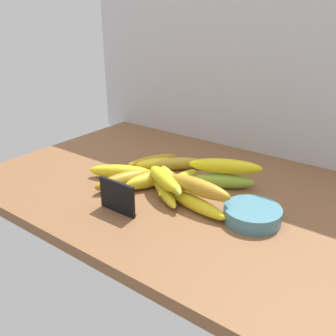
{
  "coord_description": "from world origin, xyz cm",
  "views": [
    {
      "loc": [
        58.11,
        -80.29,
        51.18
      ],
      "look_at": [
        -1.4,
        -0.93,
        8.0
      ],
      "focal_mm": 40.48,
      "sensor_mm": 36.0,
      "label": 1
    }
  ],
  "objects_px": {
    "fruit_bowl": "(252,214)",
    "banana_0": "(151,180)",
    "banana_6": "(121,172)",
    "banana_4": "(153,161)",
    "banana_13": "(170,180)",
    "banana_2": "(179,183)",
    "banana_7": "(162,164)",
    "banana_10": "(225,166)",
    "banana_3": "(175,164)",
    "banana_1": "(195,204)",
    "banana_11": "(163,179)",
    "banana_12": "(198,187)",
    "chalkboard_sign": "(117,198)",
    "banana_9": "(223,181)",
    "banana_8": "(125,180)",
    "banana_5": "(164,191)"
  },
  "relations": [
    {
      "from": "banana_3",
      "to": "chalkboard_sign",
      "type": "bearing_deg",
      "value": -82.46
    },
    {
      "from": "banana_5",
      "to": "banana_11",
      "type": "relative_size",
      "value": 1.21
    },
    {
      "from": "banana_5",
      "to": "banana_10",
      "type": "xyz_separation_m",
      "value": [
        0.1,
        0.15,
        0.05
      ]
    },
    {
      "from": "banana_3",
      "to": "banana_11",
      "type": "bearing_deg",
      "value": -64.05
    },
    {
      "from": "banana_3",
      "to": "banana_10",
      "type": "relative_size",
      "value": 0.91
    },
    {
      "from": "chalkboard_sign",
      "to": "banana_6",
      "type": "relative_size",
      "value": 0.57
    },
    {
      "from": "fruit_bowl",
      "to": "banana_9",
      "type": "xyz_separation_m",
      "value": [
        -0.15,
        0.11,
        0.0
      ]
    },
    {
      "from": "banana_6",
      "to": "banana_11",
      "type": "xyz_separation_m",
      "value": [
        0.17,
        -0.02,
        0.03
      ]
    },
    {
      "from": "banana_6",
      "to": "banana_0",
      "type": "bearing_deg",
      "value": 5.98
    },
    {
      "from": "banana_6",
      "to": "banana_9",
      "type": "height_order",
      "value": "banana_6"
    },
    {
      "from": "banana_1",
      "to": "banana_7",
      "type": "distance_m",
      "value": 0.27
    },
    {
      "from": "banana_0",
      "to": "banana_9",
      "type": "xyz_separation_m",
      "value": [
        0.17,
        0.12,
        -0.0
      ]
    },
    {
      "from": "banana_2",
      "to": "banana_10",
      "type": "bearing_deg",
      "value": 45.3
    },
    {
      "from": "banana_2",
      "to": "banana_7",
      "type": "relative_size",
      "value": 1.16
    },
    {
      "from": "banana_8",
      "to": "banana_12",
      "type": "xyz_separation_m",
      "value": [
        0.23,
        0.02,
        0.04
      ]
    },
    {
      "from": "banana_0",
      "to": "banana_5",
      "type": "relative_size",
      "value": 0.86
    },
    {
      "from": "banana_4",
      "to": "banana_13",
      "type": "height_order",
      "value": "banana_13"
    },
    {
      "from": "banana_2",
      "to": "banana_7",
      "type": "distance_m",
      "value": 0.15
    },
    {
      "from": "banana_7",
      "to": "banana_9",
      "type": "distance_m",
      "value": 0.22
    },
    {
      "from": "banana_6",
      "to": "banana_11",
      "type": "height_order",
      "value": "banana_11"
    },
    {
      "from": "banana_10",
      "to": "banana_13",
      "type": "bearing_deg",
      "value": -121.94
    },
    {
      "from": "banana_5",
      "to": "banana_11",
      "type": "distance_m",
      "value": 0.04
    },
    {
      "from": "banana_1",
      "to": "banana_7",
      "type": "height_order",
      "value": "banana_7"
    },
    {
      "from": "banana_2",
      "to": "banana_13",
      "type": "xyz_separation_m",
      "value": [
        0.01,
        -0.05,
        0.03
      ]
    },
    {
      "from": "banana_4",
      "to": "banana_13",
      "type": "distance_m",
      "value": 0.22
    },
    {
      "from": "banana_6",
      "to": "banana_7",
      "type": "xyz_separation_m",
      "value": [
        0.06,
        0.13,
        -0.0
      ]
    },
    {
      "from": "banana_6",
      "to": "banana_3",
      "type": "bearing_deg",
      "value": 59.04
    },
    {
      "from": "fruit_bowl",
      "to": "banana_12",
      "type": "relative_size",
      "value": 0.72
    },
    {
      "from": "chalkboard_sign",
      "to": "banana_10",
      "type": "bearing_deg",
      "value": 63.59
    },
    {
      "from": "fruit_bowl",
      "to": "banana_10",
      "type": "height_order",
      "value": "banana_10"
    },
    {
      "from": "banana_7",
      "to": "banana_13",
      "type": "height_order",
      "value": "banana_13"
    },
    {
      "from": "banana_1",
      "to": "banana_0",
      "type": "bearing_deg",
      "value": 167.66
    },
    {
      "from": "banana_1",
      "to": "banana_7",
      "type": "relative_size",
      "value": 1.23
    },
    {
      "from": "banana_4",
      "to": "banana_6",
      "type": "bearing_deg",
      "value": -95.71
    },
    {
      "from": "fruit_bowl",
      "to": "banana_1",
      "type": "height_order",
      "value": "banana_1"
    },
    {
      "from": "banana_1",
      "to": "banana_4",
      "type": "relative_size",
      "value": 1.16
    },
    {
      "from": "banana_3",
      "to": "banana_7",
      "type": "xyz_separation_m",
      "value": [
        -0.03,
        -0.02,
        -0.0
      ]
    },
    {
      "from": "banana_0",
      "to": "banana_10",
      "type": "relative_size",
      "value": 0.78
    },
    {
      "from": "banana_2",
      "to": "banana_7",
      "type": "height_order",
      "value": "banana_2"
    },
    {
      "from": "chalkboard_sign",
      "to": "banana_2",
      "type": "xyz_separation_m",
      "value": [
        0.05,
        0.19,
        -0.02
      ]
    },
    {
      "from": "fruit_bowl",
      "to": "banana_0",
      "type": "bearing_deg",
      "value": -179.77
    },
    {
      "from": "banana_2",
      "to": "banana_3",
      "type": "relative_size",
      "value": 1.0
    },
    {
      "from": "banana_7",
      "to": "banana_8",
      "type": "bearing_deg",
      "value": -93.05
    },
    {
      "from": "banana_0",
      "to": "banana_3",
      "type": "xyz_separation_m",
      "value": [
        -0.02,
        0.14,
        -0.0
      ]
    },
    {
      "from": "chalkboard_sign",
      "to": "banana_2",
      "type": "distance_m",
      "value": 0.2
    },
    {
      "from": "banana_10",
      "to": "banana_7",
      "type": "bearing_deg",
      "value": -177.12
    },
    {
      "from": "banana_0",
      "to": "banana_11",
      "type": "height_order",
      "value": "banana_11"
    },
    {
      "from": "banana_3",
      "to": "banana_11",
      "type": "height_order",
      "value": "banana_11"
    },
    {
      "from": "banana_5",
      "to": "banana_1",
      "type": "bearing_deg",
      "value": -5.29
    },
    {
      "from": "chalkboard_sign",
      "to": "banana_3",
      "type": "relative_size",
      "value": 0.58
    }
  ]
}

